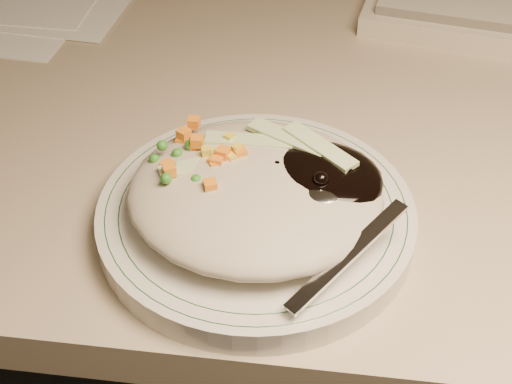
# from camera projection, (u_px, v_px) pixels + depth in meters

# --- Properties ---
(desk) EXTENTS (1.40, 0.70, 0.74)m
(desk) POSITION_uv_depth(u_px,v_px,m) (322.00, 221.00, 0.86)
(desk) COLOR tan
(desk) RESTS_ON ground
(plate) EXTENTS (0.25, 0.25, 0.02)m
(plate) POSITION_uv_depth(u_px,v_px,m) (256.00, 217.00, 0.56)
(plate) COLOR silver
(plate) RESTS_ON desk
(plate_rim) EXTENTS (0.23, 0.23, 0.00)m
(plate_rim) POSITION_uv_depth(u_px,v_px,m) (256.00, 208.00, 0.55)
(plate_rim) COLOR #144723
(plate_rim) RESTS_ON plate
(meal) EXTENTS (0.21, 0.19, 0.05)m
(meal) POSITION_uv_depth(u_px,v_px,m) (262.00, 188.00, 0.53)
(meal) COLOR #ADA38C
(meal) RESTS_ON plate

